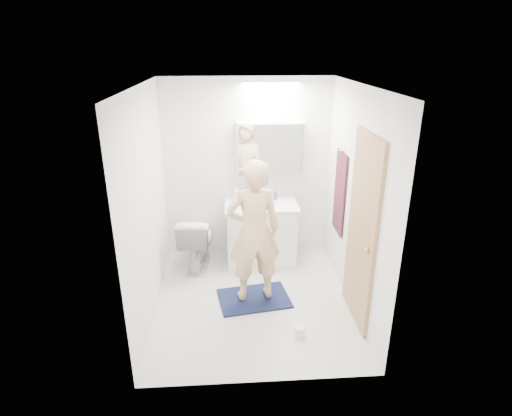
{
  "coord_description": "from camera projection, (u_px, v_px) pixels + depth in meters",
  "views": [
    {
      "loc": [
        -0.24,
        -4.06,
        2.76
      ],
      "look_at": [
        0.05,
        0.25,
        1.05
      ],
      "focal_mm": 29.08,
      "sensor_mm": 36.0,
      "label": 1
    }
  ],
  "objects": [
    {
      "name": "towel",
      "position": [
        340.0,
        193.0,
        4.97
      ],
      "size": [
        0.02,
        0.42,
        1.0
      ],
      "primitive_type": "cube",
      "color": "#101832",
      "rests_on": "wall_right"
    },
    {
      "name": "toilet_paper_roll",
      "position": [
        299.0,
        331.0,
        4.21
      ],
      "size": [
        0.11,
        0.11,
        0.1
      ],
      "primitive_type": "cylinder",
      "color": "white",
      "rests_on": "floor"
    },
    {
      "name": "wall_left",
      "position": [
        147.0,
        206.0,
        4.29
      ],
      "size": [
        0.0,
        2.5,
        2.5
      ],
      "primitive_type": "plane",
      "rotation": [
        1.57,
        0.0,
        1.57
      ],
      "color": "white",
      "rests_on": "floor"
    },
    {
      "name": "wall_front",
      "position": [
        263.0,
        261.0,
        3.2
      ],
      "size": [
        2.5,
        0.0,
        2.5
      ],
      "primitive_type": "plane",
      "rotation": [
        -1.57,
        0.0,
        0.0
      ],
      "color": "white",
      "rests_on": "floor"
    },
    {
      "name": "medicine_cabinet",
      "position": [
        270.0,
        149.0,
        5.36
      ],
      "size": [
        0.88,
        0.14,
        0.7
      ],
      "primitive_type": "cube",
      "color": "white",
      "rests_on": "wall_back"
    },
    {
      "name": "ceiling",
      "position": [
        253.0,
        85.0,
        3.92
      ],
      "size": [
        2.5,
        2.5,
        0.0
      ],
      "primitive_type": "plane",
      "rotation": [
        3.14,
        0.0,
        0.0
      ],
      "color": "white",
      "rests_on": "floor"
    },
    {
      "name": "bath_rug",
      "position": [
        254.0,
        298.0,
        4.81
      ],
      "size": [
        0.88,
        0.67,
        0.02
      ],
      "primitive_type": "cube",
      "rotation": [
        0.0,
        0.0,
        0.16
      ],
      "color": "#142041",
      "rests_on": "floor"
    },
    {
      "name": "toilet",
      "position": [
        197.0,
        241.0,
        5.41
      ],
      "size": [
        0.49,
        0.76,
        0.73
      ],
      "primitive_type": "imported",
      "rotation": [
        0.0,
        0.0,
        3.02
      ],
      "color": "silver",
      "rests_on": "floor"
    },
    {
      "name": "toothbrush_cup",
      "position": [
        274.0,
        196.0,
        5.55
      ],
      "size": [
        0.12,
        0.12,
        0.09
      ],
      "primitive_type": "imported",
      "rotation": [
        0.0,
        0.0,
        0.4
      ],
      "color": "#4447CC",
      "rests_on": "countertop"
    },
    {
      "name": "door",
      "position": [
        362.0,
        232.0,
        4.18
      ],
      "size": [
        0.04,
        0.8,
        2.0
      ],
      "primitive_type": "cube",
      "color": "tan",
      "rests_on": "wall_right"
    },
    {
      "name": "towel_hook",
      "position": [
        342.0,
        150.0,
        4.78
      ],
      "size": [
        0.07,
        0.02,
        0.02
      ],
      "primitive_type": "cylinder",
      "rotation": [
        0.0,
        1.57,
        0.0
      ],
      "color": "silver",
      "rests_on": "wall_right"
    },
    {
      "name": "vanity_cabinet",
      "position": [
        261.0,
        234.0,
        5.56
      ],
      "size": [
        0.9,
        0.55,
        0.78
      ],
      "primitive_type": "cube",
      "color": "white",
      "rests_on": "floor"
    },
    {
      "name": "sink_basin",
      "position": [
        261.0,
        202.0,
        5.43
      ],
      "size": [
        0.36,
        0.36,
        0.03
      ],
      "primitive_type": "cylinder",
      "color": "silver",
      "rests_on": "countertop"
    },
    {
      "name": "door_knob",
      "position": [
        367.0,
        250.0,
        3.91
      ],
      "size": [
        0.06,
        0.06,
        0.06
      ],
      "primitive_type": "sphere",
      "color": "gold",
      "rests_on": "door"
    },
    {
      "name": "wall_back",
      "position": [
        247.0,
        170.0,
        5.52
      ],
      "size": [
        2.5,
        0.0,
        2.5
      ],
      "primitive_type": "plane",
      "rotation": [
        1.57,
        0.0,
        0.0
      ],
      "color": "white",
      "rests_on": "floor"
    },
    {
      "name": "wall_right",
      "position": [
        355.0,
        201.0,
        4.43
      ],
      "size": [
        0.0,
        2.5,
        2.5
      ],
      "primitive_type": "plane",
      "rotation": [
        1.57,
        0.0,
        -1.57
      ],
      "color": "white",
      "rests_on": "floor"
    },
    {
      "name": "countertop",
      "position": [
        261.0,
        205.0,
        5.41
      ],
      "size": [
        0.95,
        0.58,
        0.04
      ],
      "primitive_type": "cube",
      "color": "white",
      "rests_on": "vanity_cabinet"
    },
    {
      "name": "floor",
      "position": [
        253.0,
        300.0,
        4.8
      ],
      "size": [
        2.5,
        2.5,
        0.0
      ],
      "primitive_type": "plane",
      "color": "silver",
      "rests_on": "ground"
    },
    {
      "name": "faucet",
      "position": [
        260.0,
        193.0,
        5.58
      ],
      "size": [
        0.02,
        0.02,
        0.16
      ],
      "primitive_type": "cylinder",
      "color": "#BDBDC1",
      "rests_on": "countertop"
    },
    {
      "name": "mirror_panel",
      "position": [
        271.0,
        150.0,
        5.29
      ],
      "size": [
        0.84,
        0.01,
        0.66
      ],
      "primitive_type": "cube",
      "color": "silver",
      "rests_on": "medicine_cabinet"
    },
    {
      "name": "soap_bottle_a",
      "position": [
        236.0,
        193.0,
        5.48
      ],
      "size": [
        0.09,
        0.09,
        0.21
      ],
      "primitive_type": "imported",
      "rotation": [
        0.0,
        0.0,
        0.18
      ],
      "color": "#EFE79A",
      "rests_on": "countertop"
    },
    {
      "name": "person",
      "position": [
        254.0,
        232.0,
        4.5
      ],
      "size": [
        0.65,
        0.48,
        1.63
      ],
      "primitive_type": "imported",
      "rotation": [
        0.0,
        0.0,
        3.3
      ],
      "color": "#DFB485",
      "rests_on": "bath_rug"
    },
    {
      "name": "soap_bottle_b",
      "position": [
        247.0,
        193.0,
        5.52
      ],
      "size": [
        0.12,
        0.12,
        0.19
      ],
      "primitive_type": "imported",
      "rotation": [
        0.0,
        0.0,
        -0.59
      ],
      "color": "#5A83C1",
      "rests_on": "countertop"
    }
  ]
}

